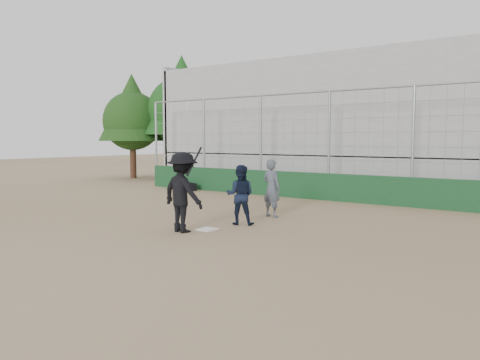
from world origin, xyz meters
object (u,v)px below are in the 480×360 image
Objects in this scene: batter_at_plate at (183,192)px; catcher_crouched at (240,205)px; umpire at (271,191)px; equipment_bag at (189,187)px.

batter_at_plate is 1.74m from catcher_crouched.
equipment_bag is at bearing -19.20° from umpire.
catcher_crouched reaches higher than equipment_bag.
batter_at_plate reaches higher than equipment_bag.
batter_at_plate reaches higher than catcher_crouched.
batter_at_plate is at bearing -110.03° from catcher_crouched.
catcher_crouched is at bearing -38.89° from equipment_bag.
umpire is (0.59, 3.13, -0.22)m from batter_at_plate.
batter_at_plate is at bearing -48.80° from equipment_bag.
equipment_bag is (-6.11, 6.98, -0.81)m from batter_at_plate.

